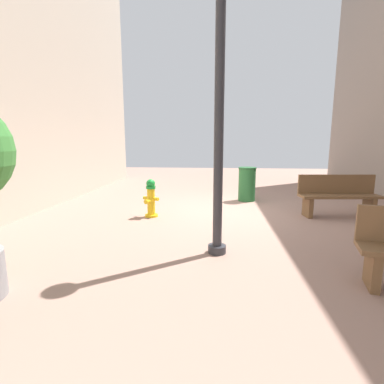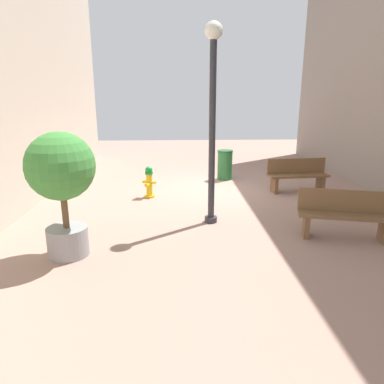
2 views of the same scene
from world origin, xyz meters
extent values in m
plane|color=#9E7A6B|center=(0.00, 0.00, 0.00)|extent=(23.40, 23.40, 0.00)
cylinder|color=gold|center=(1.81, 0.77, 0.03)|extent=(0.30, 0.30, 0.05)
cylinder|color=gold|center=(1.81, 0.77, 0.35)|extent=(0.17, 0.17, 0.60)
cylinder|color=#198C33|center=(1.81, 0.77, 0.68)|extent=(0.22, 0.22, 0.06)
sphere|color=#198C33|center=(1.81, 0.77, 0.77)|extent=(0.20, 0.20, 0.20)
cylinder|color=gold|center=(1.69, 0.82, 0.42)|extent=(0.15, 0.12, 0.08)
cylinder|color=gold|center=(1.94, 0.73, 0.42)|extent=(0.15, 0.12, 0.08)
cylinder|color=gold|center=(1.87, 0.91, 0.38)|extent=(0.14, 0.17, 0.10)
cube|color=brown|center=(-3.17, 0.34, 0.23)|extent=(0.14, 0.40, 0.45)
cube|color=brown|center=(-1.75, 0.48, 0.23)|extent=(0.14, 0.40, 0.45)
cube|color=brown|center=(-2.46, 0.41, 0.48)|extent=(1.81, 0.61, 0.06)
cube|color=brown|center=(-2.44, 0.22, 0.73)|extent=(1.77, 0.23, 0.44)
cube|color=brown|center=(-1.51, 3.73, 0.23)|extent=(0.19, 0.41, 0.45)
cylinder|color=#2D2D33|center=(0.31, 2.82, 0.06)|extent=(0.28, 0.28, 0.12)
cylinder|color=#2D2D33|center=(0.31, 2.82, 1.97)|extent=(0.14, 0.14, 3.70)
cylinder|color=#266633|center=(-0.55, -1.24, 0.47)|extent=(0.49, 0.49, 0.94)
cylinder|color=#1E5128|center=(-0.55, -1.24, 0.96)|extent=(0.51, 0.51, 0.04)
camera|label=1|loc=(0.33, 7.04, 1.70)|focal=26.69mm
camera|label=2|loc=(1.07, 10.24, 2.76)|focal=33.08mm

